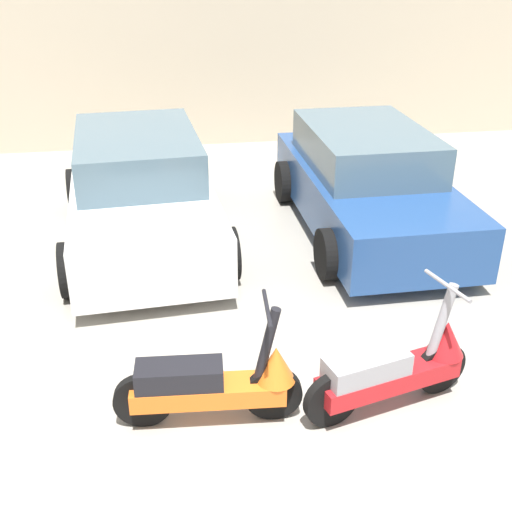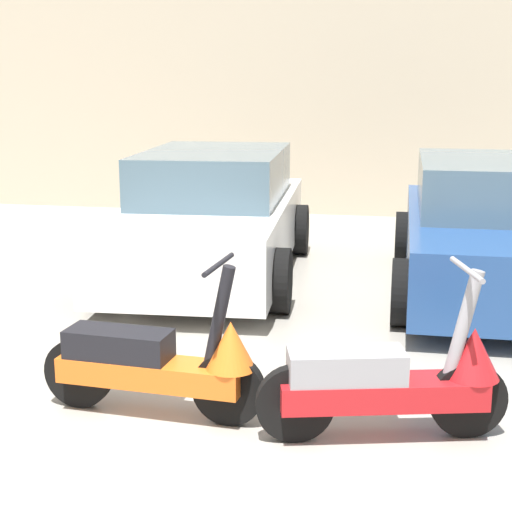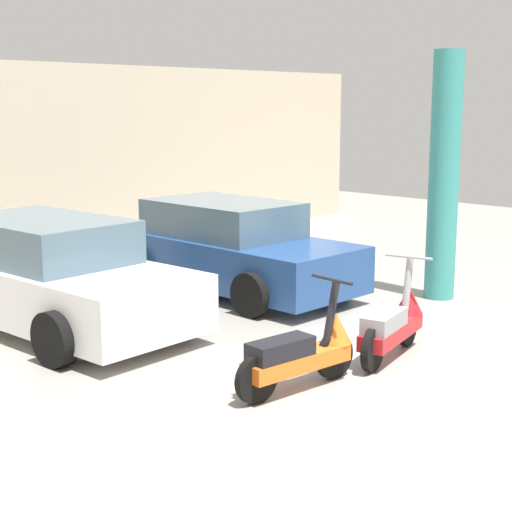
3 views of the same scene
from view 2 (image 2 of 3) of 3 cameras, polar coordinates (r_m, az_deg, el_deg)
The scene contains 6 objects.
ground_plane at distance 4.37m, azimuth -4.95°, elevation -17.01°, with size 28.00×28.00×0.00m, color #9E998E.
wall_back at distance 12.51m, azimuth 6.14°, elevation 11.01°, with size 19.60×0.12×3.52m, color beige.
scooter_front_left at distance 5.15m, azimuth -6.95°, elevation -7.61°, with size 1.53×0.55×1.07m.
scooter_front_right at distance 4.89m, azimuth 10.00°, elevation -8.82°, with size 1.52×0.69×1.08m.
car_rear_left at distance 8.66m, azimuth -3.21°, elevation 2.85°, with size 2.15×4.15×1.38m.
car_rear_center at distance 8.32m, azimuth 16.73°, elevation 1.81°, with size 1.94×3.99×1.35m.
Camera 2 is at (1.07, -3.63, 2.18)m, focal length 55.00 mm.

